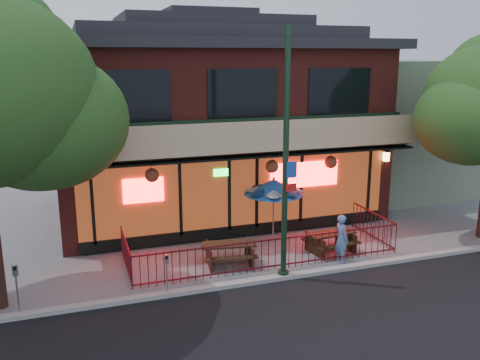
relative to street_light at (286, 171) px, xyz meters
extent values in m
plane|color=gray|center=(0.00, 0.40, -3.15)|extent=(80.00, 80.00, 0.00)
cube|color=#999993|center=(0.00, -0.10, -3.09)|extent=(80.00, 0.25, 0.12)
cube|color=maroon|center=(0.00, 7.60, 0.10)|extent=(12.00, 8.00, 6.50)
cube|color=#59230F|center=(0.00, 3.58, -1.50)|extent=(11.00, 0.06, 2.60)
cube|color=#FF0C0C|center=(2.30, 3.50, -1.05)|extent=(2.60, 0.04, 0.90)
cube|color=#FF0C0C|center=(-3.40, 3.50, -1.15)|extent=(1.30, 0.04, 0.80)
cube|color=tan|center=(0.00, 3.10, 0.40)|extent=(12.20, 1.33, 1.26)
cube|color=black|center=(-3.60, 3.58, 1.85)|extent=(2.40, 0.06, 1.60)
cube|color=black|center=(0.00, 3.58, 1.85)|extent=(2.40, 0.06, 1.60)
cube|color=black|center=(3.60, 3.58, 1.85)|extent=(2.40, 0.06, 1.60)
cube|color=black|center=(0.00, 3.55, -2.90)|extent=(11.00, 0.12, 0.40)
cube|color=#FFC672|center=(5.60, 3.42, -0.60)|extent=(0.18, 0.18, 0.32)
cube|color=gray|center=(9.00, 8.10, -0.15)|extent=(6.00, 7.00, 6.00)
cube|color=#51111A|center=(0.00, 0.60, -2.20)|extent=(8.40, 0.04, 0.04)
cube|color=#51111A|center=(0.00, 0.60, -3.03)|extent=(8.40, 0.04, 0.04)
cube|color=#51111A|center=(-4.20, 1.90, -2.20)|extent=(0.04, 2.60, 0.04)
cube|color=#51111A|center=(4.20, 1.90, -2.20)|extent=(0.04, 2.60, 0.04)
cylinder|color=#51111A|center=(0.00, 0.60, -2.65)|extent=(0.02, 0.02, 1.00)
cylinder|color=#15311F|center=(0.00, 0.00, 0.35)|extent=(0.16, 0.16, 7.00)
cylinder|color=#15311F|center=(0.00, 0.00, -3.05)|extent=(0.32, 0.32, 0.20)
cube|color=#194CB2|center=(0.12, -0.15, 0.05)|extent=(0.30, 0.02, 0.45)
cube|color=red|center=(0.12, -0.15, -0.45)|extent=(0.30, 0.02, 0.22)
cube|color=#382214|center=(-1.80, 1.50, -2.82)|extent=(0.22, 1.14, 0.65)
cube|color=#382214|center=(-0.57, 1.32, -2.82)|extent=(0.22, 1.14, 0.65)
cube|color=#382214|center=(-1.19, 1.41, -2.50)|extent=(1.67, 0.89, 0.05)
cube|color=#382214|center=(-1.26, 0.93, -2.76)|extent=(1.61, 0.47, 0.04)
cube|color=#382214|center=(-1.12, 1.89, -2.76)|extent=(1.61, 0.47, 0.04)
cube|color=black|center=(1.64, 1.27, -2.83)|extent=(0.17, 1.12, 0.64)
cube|color=black|center=(2.84, 1.40, -2.83)|extent=(0.17, 1.12, 0.64)
cube|color=black|center=(2.24, 1.33, -2.51)|extent=(1.61, 0.81, 0.05)
cube|color=black|center=(2.29, 0.86, -2.77)|extent=(1.57, 0.41, 0.04)
cube|color=black|center=(2.19, 1.80, -2.77)|extent=(1.57, 0.41, 0.04)
cylinder|color=gray|center=(0.83, 2.80, -2.10)|extent=(0.05, 0.05, 2.09)
cone|color=navy|center=(0.83, 2.80, -1.20)|extent=(2.00, 2.00, 0.52)
sphere|color=gray|center=(0.83, 2.80, -0.92)|extent=(0.10, 0.10, 0.10)
imported|color=#5779AE|center=(2.14, 0.50, -2.39)|extent=(0.41, 0.59, 1.52)
cylinder|color=#9C9DA4|center=(-3.37, -0.08, -2.68)|extent=(0.04, 0.04, 0.94)
cube|color=#9C9DA4|center=(-3.37, -0.08, -2.10)|extent=(0.10, 0.09, 0.24)
cube|color=black|center=(-3.37, -0.12, -2.05)|extent=(0.07, 0.00, 0.09)
cylinder|color=gray|center=(-7.00, 0.00, -2.60)|extent=(0.05, 0.05, 1.09)
cube|color=gray|center=(-7.00, 0.00, -1.94)|extent=(0.15, 0.14, 0.28)
cube|color=black|center=(-7.00, -0.05, -1.88)|extent=(0.08, 0.03, 0.10)
camera|label=1|loc=(-5.52, -12.40, 3.03)|focal=38.00mm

